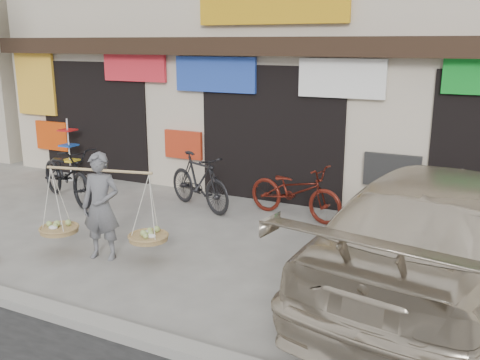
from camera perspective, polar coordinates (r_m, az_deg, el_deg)
The scene contains 9 objects.
ground at distance 8.00m, azimuth -6.96°, elevation -8.63°, with size 70.00×70.00×0.00m, color gray.
kerb at distance 6.58m, azimuth -16.90°, elevation -13.99°, with size 70.00×0.25×0.12m, color gray.
shophouse_block at distance 13.18m, azimuth 8.69°, elevation 15.73°, with size 14.00×6.32×7.00m.
street_vendor at distance 8.09m, azimuth -14.57°, elevation -3.19°, with size 1.97×0.88×1.60m.
bike_0 at distance 11.26m, azimuth -17.97°, elevation 0.65°, with size 0.76×2.17×1.14m, color black.
bike_1 at distance 10.26m, azimuth -4.39°, elevation -0.13°, with size 0.51×1.81×1.09m, color black.
bike_2 at distance 9.78m, azimuth 5.91°, elevation -1.17°, with size 0.67×1.91×1.00m, color #53160E.
suv at distance 7.18m, azimuth 21.52°, elevation -5.28°, with size 3.21×5.99×1.65m.
display_rack at distance 13.09m, azimuth -17.72°, elevation 2.56°, with size 0.39×0.39×1.43m.
Camera 1 is at (4.13, -6.10, 3.13)m, focal length 40.00 mm.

